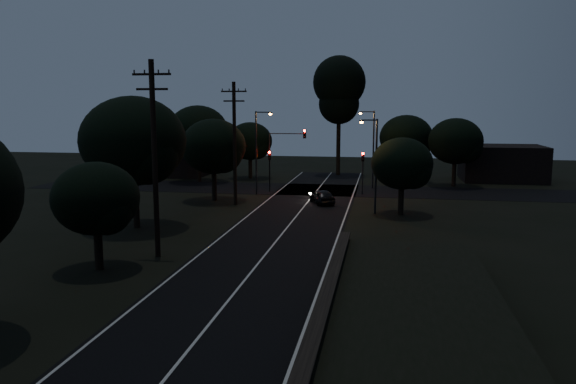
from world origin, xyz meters
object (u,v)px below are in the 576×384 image
(tall_pine, at_px, (339,89))
(streetlight_c, at_px, (374,159))
(streetlight_b, at_px, (372,144))
(car, at_px, (322,196))
(utility_pole_far, at_px, (235,142))
(signal_mast, at_px, (286,149))
(signal_left, at_px, (270,163))
(streetlight_a, at_px, (258,147))
(utility_pole_mid, at_px, (154,156))
(signal_right, at_px, (363,165))

(tall_pine, bearing_deg, streetlight_c, -79.07)
(streetlight_b, height_order, car, streetlight_b)
(utility_pole_far, height_order, signal_mast, utility_pole_far)
(signal_left, xyz_separation_m, streetlight_a, (-0.71, -1.99, 1.80))
(utility_pole_mid, relative_size, streetlight_a, 1.38)
(signal_left, distance_m, signal_mast, 2.26)
(car, bearing_deg, streetlight_c, 116.01)
(tall_pine, bearing_deg, utility_pole_far, -106.93)
(utility_pole_mid, height_order, signal_mast, utility_pole_mid)
(utility_pole_far, relative_size, streetlight_b, 1.31)
(signal_right, distance_m, streetlight_a, 10.26)
(utility_pole_far, distance_m, streetlight_a, 6.10)
(utility_pole_far, xyz_separation_m, signal_right, (10.60, 7.99, -2.65))
(tall_pine, bearing_deg, car, -89.09)
(utility_pole_far, bearing_deg, signal_right, 37.00)
(signal_left, relative_size, car, 1.10)
(signal_right, bearing_deg, streetlight_b, 80.00)
(streetlight_c, bearing_deg, signal_mast, 131.19)
(utility_pole_far, relative_size, streetlight_a, 1.31)
(utility_pole_far, bearing_deg, signal_mast, 68.89)
(utility_pole_mid, xyz_separation_m, tall_pine, (7.00, 40.00, 4.75))
(signal_mast, xyz_separation_m, streetlight_a, (-2.39, -1.99, 0.30))
(streetlight_a, bearing_deg, streetlight_c, -35.69)
(streetlight_a, height_order, car, streetlight_a)
(signal_right, xyz_separation_m, streetlight_b, (0.71, 4.01, 1.80))
(signal_right, relative_size, streetlight_c, 0.55)
(tall_pine, relative_size, streetlight_c, 1.94)
(tall_pine, distance_m, signal_right, 17.23)
(utility_pole_far, relative_size, signal_mast, 1.68)
(signal_mast, height_order, streetlight_b, streetlight_b)
(streetlight_a, height_order, streetlight_c, streetlight_a)
(tall_pine, xyz_separation_m, streetlight_a, (-6.31, -17.00, -5.85))
(tall_pine, distance_m, signal_mast, 16.69)
(signal_mast, height_order, streetlight_c, streetlight_c)
(signal_right, height_order, signal_mast, signal_mast)
(utility_pole_mid, bearing_deg, streetlight_a, 88.27)
(utility_pole_far, relative_size, tall_pine, 0.72)
(car, bearing_deg, streetlight_b, -134.45)
(utility_pole_mid, height_order, streetlight_a, utility_pole_mid)
(streetlight_a, xyz_separation_m, streetlight_c, (11.14, -8.00, -0.29))
(signal_mast, bearing_deg, streetlight_a, -140.23)
(tall_pine, relative_size, signal_left, 3.55)
(utility_pole_mid, bearing_deg, streetlight_b, 68.70)
(tall_pine, height_order, streetlight_c, tall_pine)
(utility_pole_far, distance_m, streetlight_b, 16.51)
(utility_pole_mid, relative_size, car, 2.94)
(utility_pole_far, xyz_separation_m, streetlight_c, (11.83, -2.00, -1.13))
(utility_pole_mid, relative_size, signal_mast, 1.76)
(signal_left, bearing_deg, streetlight_a, -109.59)
(utility_pole_mid, distance_m, car, 20.92)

